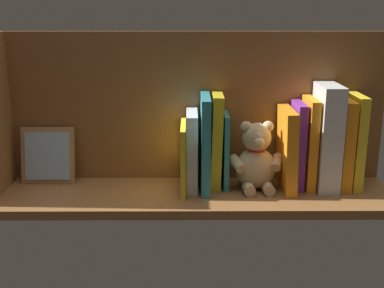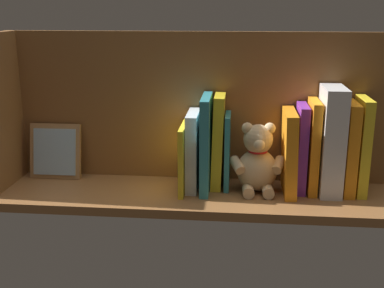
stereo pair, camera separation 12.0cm
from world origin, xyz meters
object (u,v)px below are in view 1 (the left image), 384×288
book_0 (355,141)px  picture_frame_leaning (48,155)px  teddy_bear (256,159)px  dictionary_thick_white (326,137)px

book_0 → picture_frame_leaning: size_ratio=1.61×
book_0 → picture_frame_leaning: (78.65, -3.24, -4.62)cm
book_0 → teddy_bear: bearing=4.3°
book_0 → teddy_bear: (25.02, 1.87, -4.15)cm
book_0 → teddy_bear: 25.43cm
dictionary_thick_white → teddy_bear: 18.42cm
book_0 → dictionary_thick_white: (7.45, 0.76, 1.31)cm
dictionary_thick_white → teddy_bear: (17.56, 1.11, -5.46)cm
picture_frame_leaning → teddy_bear: bearing=174.6°
book_0 → dictionary_thick_white: size_ratio=0.90×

